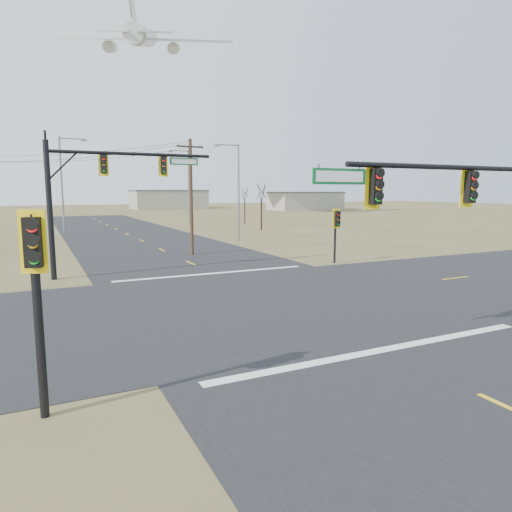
{
  "coord_description": "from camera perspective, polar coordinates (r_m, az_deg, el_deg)",
  "views": [
    {
      "loc": [
        -9.6,
        -18.17,
        4.99
      ],
      "look_at": [
        -0.29,
        1.0,
        1.95
      ],
      "focal_mm": 32.0,
      "sensor_mm": 36.0,
      "label": 1
    }
  ],
  "objects": [
    {
      "name": "pedestal_signal_sw",
      "position": [
        10.66,
        -25.9,
        -1.53
      ],
      "size": [
        0.66,
        0.58,
        4.64
      ],
      "rotation": [
        0.0,
        0.0,
        -0.33
      ],
      "color": "black",
      "rests_on": "ground"
    },
    {
      "name": "road_ew",
      "position": [
        21.14,
        1.89,
        -5.51
      ],
      "size": [
        160.0,
        14.0,
        0.02
      ],
      "primitive_type": "cube",
      "color": "black",
      "rests_on": "ground"
    },
    {
      "name": "streetlight_a",
      "position": [
        45.94,
        -2.43,
        8.64
      ],
      "size": [
        2.7,
        0.44,
        9.64
      ],
      "rotation": [
        0.0,
        0.0,
        -0.43
      ],
      "color": "slate",
      "rests_on": "ground"
    },
    {
      "name": "road_ns",
      "position": [
        21.14,
        1.89,
        -5.5
      ],
      "size": [
        14.0,
        160.0,
        0.02
      ],
      "primitive_type": "cube",
      "color": "black",
      "rests_on": "ground"
    },
    {
      "name": "streetlight_b",
      "position": [
        68.35,
        -8.61,
        9.0
      ],
      "size": [
        3.06,
        0.47,
        10.93
      ],
      "rotation": [
        0.0,
        0.0,
        0.36
      ],
      "color": "slate",
      "rests_on": "ground"
    },
    {
      "name": "stop_bar_far",
      "position": [
        27.85,
        -5.33,
        -2.17
      ],
      "size": [
        12.0,
        0.4,
        0.01
      ],
      "primitive_type": "cube",
      "color": "silver",
      "rests_on": "road_ns"
    },
    {
      "name": "mast_arm_near",
      "position": [
        16.92,
        25.14,
        6.17
      ],
      "size": [
        10.33,
        0.42,
        6.35
      ],
      "rotation": [
        0.0,
        0.0,
        -0.04
      ],
      "color": "black",
      "rests_on": "ground"
    },
    {
      "name": "stop_bar_near",
      "position": [
        15.19,
        15.47,
        -11.25
      ],
      "size": [
        12.0,
        0.4,
        0.01
      ],
      "primitive_type": "cube",
      "color": "silver",
      "rests_on": "road_ns"
    },
    {
      "name": "ground",
      "position": [
        21.15,
        1.89,
        -5.53
      ],
      "size": [
        320.0,
        320.0,
        0.0
      ],
      "primitive_type": "plane",
      "color": "brown",
      "rests_on": "ground"
    },
    {
      "name": "bare_tree_d",
      "position": [
        70.15,
        -1.42,
        7.98
      ],
      "size": [
        2.77,
        2.77,
        5.98
      ],
      "rotation": [
        0.0,
        0.0,
        -0.25
      ],
      "color": "black",
      "rests_on": "ground"
    },
    {
      "name": "utility_pole_near",
      "position": [
        35.95,
        -8.11,
        7.53
      ],
      "size": [
        2.19,
        0.35,
        8.94
      ],
      "rotation": [
        0.0,
        0.0,
        0.11
      ],
      "color": "#402B1B",
      "rests_on": "ground"
    },
    {
      "name": "warehouse_mid",
      "position": [
        132.78,
        -10.89,
        6.91
      ],
      "size": [
        20.0,
        12.0,
        5.0
      ],
      "primitive_type": "cube",
      "color": "#9B9689",
      "rests_on": "ground"
    },
    {
      "name": "pedestal_signal_ne",
      "position": [
        31.97,
        10.05,
        4.13
      ],
      "size": [
        0.57,
        0.48,
        3.82
      ],
      "rotation": [
        0.0,
        0.0,
        -0.02
      ],
      "color": "black",
      "rests_on": "ground"
    },
    {
      "name": "streetlight_c",
      "position": [
        58.3,
        -22.9,
        8.78
      ],
      "size": [
        3.12,
        0.34,
        11.21
      ],
      "rotation": [
        0.0,
        0.0,
        0.09
      ],
      "color": "slate",
      "rests_on": "ground"
    },
    {
      "name": "warehouse_right",
      "position": [
        121.76,
        6.18,
        6.79
      ],
      "size": [
        18.0,
        10.0,
        4.5
      ],
      "primitive_type": "cube",
      "color": "#9B9689",
      "rests_on": "ground"
    },
    {
      "name": "bare_tree_c",
      "position": [
        58.69,
        0.68,
        8.21
      ],
      "size": [
        3.45,
        3.45,
        6.47
      ],
      "rotation": [
        0.0,
        0.0,
        -0.32
      ],
      "color": "black",
      "rests_on": "ground"
    },
    {
      "name": "jet_airliner",
      "position": [
        98.16,
        -14.11,
        25.12
      ],
      "size": [
        28.65,
        29.59,
        15.31
      ],
      "rotation": [
        0.0,
        -0.28,
        1.2
      ],
      "color": "silver"
    },
    {
      "name": "mast_arm_far",
      "position": [
        28.19,
        -18.76,
        8.87
      ],
      "size": [
        9.59,
        0.54,
        7.77
      ],
      "rotation": [
        0.0,
        0.0,
        -0.28
      ],
      "color": "black",
      "rests_on": "ground"
    }
  ]
}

